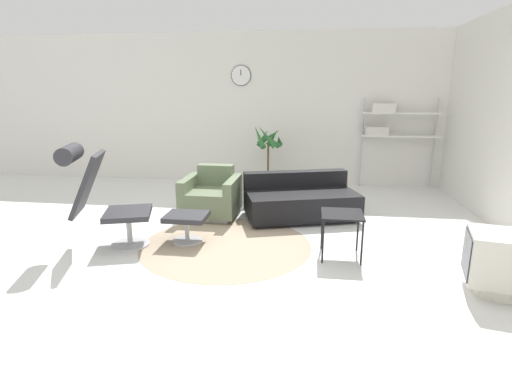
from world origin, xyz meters
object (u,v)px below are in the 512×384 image
object	(u,v)px
ottoman	(187,221)
crt_television	(499,262)
lounge_chair	(98,189)
armchair_red	(212,197)
potted_plant	(268,156)
shelf_unit	(388,122)
couch_low	(300,201)
side_table	(342,218)

from	to	relation	value
ottoman	crt_television	size ratio (longest dim) A/B	0.80
lounge_chair	armchair_red	bearing A→B (deg)	126.96
potted_plant	shelf_unit	size ratio (longest dim) A/B	0.72
lounge_chair	couch_low	size ratio (longest dim) A/B	0.70
lounge_chair	armchair_red	world-z (taller)	lounge_chair
crt_television	couch_low	bearing A→B (deg)	54.85
lounge_chair	armchair_red	distance (m)	1.70
lounge_chair	crt_television	bearing A→B (deg)	64.43
ottoman	shelf_unit	size ratio (longest dim) A/B	0.30
lounge_chair	couch_low	world-z (taller)	lounge_chair
shelf_unit	side_table	bearing A→B (deg)	-106.97
side_table	shelf_unit	xyz separation A→B (m)	(1.01, 3.30, 0.76)
potted_plant	side_table	bearing A→B (deg)	-69.56
couch_low	lounge_chair	bearing A→B (deg)	15.46
couch_low	potted_plant	bearing A→B (deg)	-86.01
armchair_red	couch_low	bearing A→B (deg)	-175.20
armchair_red	shelf_unit	distance (m)	3.54
ottoman	potted_plant	world-z (taller)	potted_plant
couch_low	crt_television	bearing A→B (deg)	114.55
armchair_red	crt_television	bearing A→B (deg)	149.01
lounge_chair	potted_plant	world-z (taller)	lounge_chair
lounge_chair	potted_plant	size ratio (longest dim) A/B	1.01
armchair_red	crt_television	world-z (taller)	armchair_red
lounge_chair	side_table	size ratio (longest dim) A/B	2.41
armchair_red	side_table	size ratio (longest dim) A/B	1.63
side_table	lounge_chair	bearing A→B (deg)	-178.16
couch_low	potted_plant	xyz separation A→B (m)	(-0.62, 1.61, 0.37)
lounge_chair	potted_plant	distance (m)	3.43
lounge_chair	shelf_unit	size ratio (longest dim) A/B	0.73
armchair_red	couch_low	xyz separation A→B (m)	(1.26, 0.08, -0.03)
lounge_chair	potted_plant	bearing A→B (deg)	134.81
lounge_chair	crt_television	distance (m)	4.05
ottoman	crt_television	world-z (taller)	crt_television
potted_plant	armchair_red	bearing A→B (deg)	-110.56
side_table	potted_plant	xyz separation A→B (m)	(-1.10, 2.94, 0.17)
ottoman	crt_television	distance (m)	3.19
armchair_red	potted_plant	world-z (taller)	potted_plant
armchair_red	shelf_unit	world-z (taller)	shelf_unit
couch_low	crt_television	xyz separation A→B (m)	(1.77, -1.99, 0.07)
ottoman	side_table	size ratio (longest dim) A/B	0.99
lounge_chair	side_table	distance (m)	2.70
ottoman	couch_low	bearing A→B (deg)	40.99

